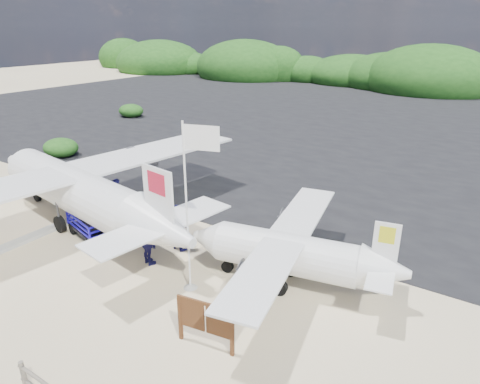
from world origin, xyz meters
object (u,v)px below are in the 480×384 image
object	(u,v)px
signboard	(206,346)
aircraft_large	(476,147)
crew_c	(148,243)
flagpole	(191,288)
aircraft_small	(277,107)
crew_b	(178,227)
crew_a	(118,198)
baggage_cart	(94,237)

from	to	relation	value
signboard	aircraft_large	distance (m)	27.77
crew_c	aircraft_large	bearing A→B (deg)	-91.60
flagpole	aircraft_large	size ratio (longest dim) A/B	0.34
crew_c	aircraft_small	world-z (taller)	crew_c
flagpole	crew_b	world-z (taller)	flagpole
signboard	aircraft_small	xyz separation A→B (m)	(-16.33, 33.83, 0.00)
signboard	crew_a	size ratio (longest dim) A/B	0.97
crew_b	aircraft_small	bearing A→B (deg)	-62.20
flagpole	signboard	size ratio (longest dim) A/B	3.15
crew_b	aircraft_large	world-z (taller)	aircraft_large
signboard	crew_b	bearing A→B (deg)	129.48
flagpole	signboard	xyz separation A→B (m)	(2.21, -1.99, 0.00)
signboard	aircraft_small	world-z (taller)	aircraft_small
baggage_cart	crew_b	bearing A→B (deg)	34.26
crew_a	aircraft_large	xyz separation A→B (m)	(12.47, 22.84, -0.94)
baggage_cart	crew_a	world-z (taller)	crew_a
baggage_cart	crew_b	world-z (taller)	crew_b
signboard	crew_b	distance (m)	5.96
baggage_cart	aircraft_small	size ratio (longest dim) A/B	0.32
signboard	aircraft_large	world-z (taller)	aircraft_large
crew_a	aircraft_small	distance (m)	30.15
signboard	crew_a	distance (m)	9.93
crew_a	crew_c	xyz separation A→B (m)	(4.21, -2.34, -0.04)
crew_b	aircraft_large	xyz separation A→B (m)	(8.16, 23.60, -0.94)
crew_c	aircraft_large	size ratio (longest dim) A/B	0.11
aircraft_large	crew_b	bearing A→B (deg)	79.60
crew_c	signboard	bearing A→B (deg)	169.09
aircraft_small	aircraft_large	bearing A→B (deg)	151.57
baggage_cart	aircraft_small	distance (m)	32.32
flagpole	signboard	world-z (taller)	flagpole
signboard	crew_c	bearing A→B (deg)	143.70
signboard	aircraft_small	bearing A→B (deg)	106.93
crew_c	crew_b	bearing A→B (deg)	-76.94
crew_c	aircraft_small	size ratio (longest dim) A/B	0.23
crew_a	aircraft_large	distance (m)	26.04
aircraft_small	crew_b	bearing A→B (deg)	100.77
aircraft_large	aircraft_small	size ratio (longest dim) A/B	2.22
crew_b	crew_c	distance (m)	1.58
signboard	aircraft_large	bearing A→B (deg)	73.38
flagpole	baggage_cart	bearing A→B (deg)	173.96
baggage_cart	crew_a	size ratio (longest dim) A/B	1.31
crew_a	crew_c	world-z (taller)	crew_a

